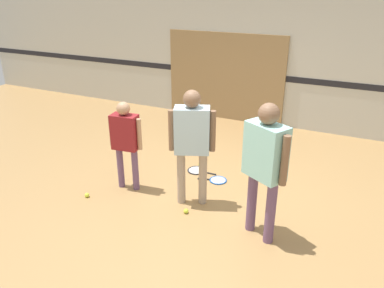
# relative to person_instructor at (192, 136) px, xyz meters

# --- Properties ---
(ground_plane) EXTENTS (16.00, 16.00, 0.00)m
(ground_plane) POSITION_rel_person_instructor_xyz_m (0.09, 0.13, -1.00)
(ground_plane) COLOR #A87F4C
(wall_back) EXTENTS (16.00, 0.07, 3.20)m
(wall_back) POSITION_rel_person_instructor_xyz_m (0.09, 3.56, 0.60)
(wall_back) COLOR beige
(wall_back) RESTS_ON ground_plane
(wall_panel) EXTENTS (2.62, 0.05, 1.87)m
(wall_panel) POSITION_rel_person_instructor_xyz_m (-0.87, 3.50, -0.06)
(wall_panel) COLOR #93754C
(wall_panel) RESTS_ON ground_plane
(person_instructor) EXTENTS (0.57, 0.40, 1.61)m
(person_instructor) POSITION_rel_person_instructor_xyz_m (0.00, 0.00, 0.00)
(person_instructor) COLOR tan
(person_instructor) RESTS_ON ground_plane
(person_student_left) EXTENTS (0.50, 0.25, 1.33)m
(person_student_left) POSITION_rel_person_instructor_xyz_m (-1.03, -0.04, -0.17)
(person_student_left) COLOR #6B4C70
(person_student_left) RESTS_ON ground_plane
(person_student_right) EXTENTS (0.57, 0.45, 1.67)m
(person_student_right) POSITION_rel_person_instructor_xyz_m (1.05, -0.32, 0.04)
(person_student_right) COLOR #6B4C70
(person_student_right) RESTS_ON ground_plane
(racket_spare_on_floor) EXTENTS (0.50, 0.31, 0.03)m
(racket_spare_on_floor) POSITION_rel_person_instructor_xyz_m (-0.32, 0.88, -0.99)
(racket_spare_on_floor) COLOR #28282D
(racket_spare_on_floor) RESTS_ON ground_plane
(racket_second_spare) EXTENTS (0.48, 0.34, 0.03)m
(racket_second_spare) POSITION_rel_person_instructor_xyz_m (0.09, 0.72, -0.99)
(racket_second_spare) COLOR blue
(racket_second_spare) RESTS_ON ground_plane
(tennis_ball_near_instructor) EXTENTS (0.07, 0.07, 0.07)m
(tennis_ball_near_instructor) POSITION_rel_person_instructor_xyz_m (0.05, -0.28, -0.96)
(tennis_ball_near_instructor) COLOR #CCE038
(tennis_ball_near_instructor) RESTS_ON ground_plane
(tennis_ball_by_spare_racket) EXTENTS (0.07, 0.07, 0.07)m
(tennis_ball_by_spare_racket) POSITION_rel_person_instructor_xyz_m (-0.35, 1.05, -0.96)
(tennis_ball_by_spare_racket) COLOR #CCE038
(tennis_ball_by_spare_racket) RESTS_ON ground_plane
(tennis_ball_stray_left) EXTENTS (0.07, 0.07, 0.07)m
(tennis_ball_stray_left) POSITION_rel_person_instructor_xyz_m (-1.41, -0.53, -0.96)
(tennis_ball_stray_left) COLOR #CCE038
(tennis_ball_stray_left) RESTS_ON ground_plane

